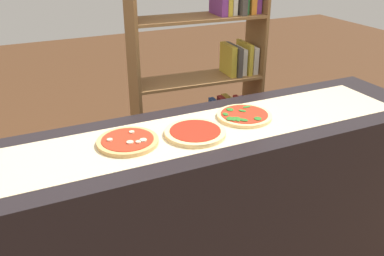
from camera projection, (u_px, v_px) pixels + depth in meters
name	position (u px, v px, depth m)	size (l,w,h in m)	color
counter	(192.00, 215.00, 2.05)	(2.46, 0.58, 0.91)	black
parchment_paper	(192.00, 132.00, 1.85)	(2.10, 0.38, 0.00)	beige
pizza_mushroom_0	(128.00, 141.00, 1.74)	(0.26, 0.26, 0.03)	tan
pizza_plain_1	(195.00, 133.00, 1.82)	(0.27, 0.27, 0.02)	#E5C17F
pizza_spinach_2	(244.00, 116.00, 1.99)	(0.26, 0.26, 0.02)	#E5C17F
bookshelf	(214.00, 84.00, 2.85)	(0.90, 0.33, 1.64)	brown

